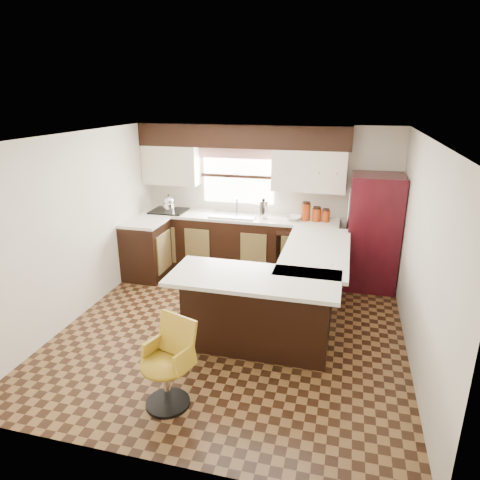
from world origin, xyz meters
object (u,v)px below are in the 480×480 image
(peninsula_return, at_px, (257,313))
(bar_chair, at_px, (166,366))
(refrigerator, at_px, (373,232))
(peninsula_long, at_px, (311,283))

(peninsula_return, height_order, bar_chair, peninsula_return)
(peninsula_return, distance_m, bar_chair, 1.34)
(peninsula_return, height_order, refrigerator, refrigerator)
(bar_chair, bearing_deg, peninsula_return, 81.99)
(peninsula_long, distance_m, bar_chair, 2.44)
(peninsula_return, xyz_separation_m, bar_chair, (-0.62, -1.19, -0.01))
(peninsula_return, bearing_deg, bar_chair, -117.53)
(peninsula_long, relative_size, refrigerator, 1.12)
(peninsula_long, distance_m, peninsula_return, 1.11)
(refrigerator, relative_size, bar_chair, 2.00)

